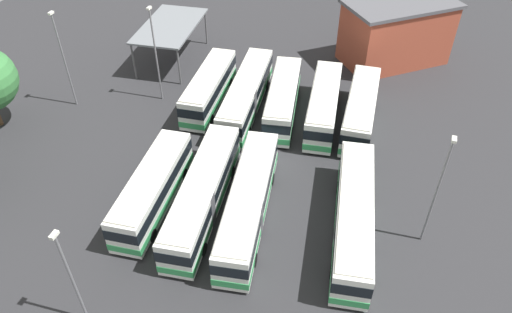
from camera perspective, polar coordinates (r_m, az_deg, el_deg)
The scene contains 16 objects.
ground_plane at distance 41.38m, azimuth 1.47°, elevation -0.42°, with size 91.23×91.23×0.00m, color #28282B.
bus_row0_slot0 at distance 34.91m, azimuth 11.45°, elevation -6.96°, with size 13.45×4.26×3.35m.
bus_row0_slot2 at distance 35.16m, azimuth -0.90°, elevation -5.49°, with size 13.46×4.39×3.35m.
bus_row0_slot3 at distance 36.03m, azimuth -6.32°, elevation -4.40°, with size 13.43×3.97×3.35m.
bus_row0_slot4 at distance 37.05m, azimuth -12.08°, elevation -3.69°, with size 10.90×3.38×3.35m.
bus_row1_slot0 at distance 45.31m, azimuth 12.24°, elevation 5.45°, with size 11.17×3.05×3.35m.
bus_row1_slot1 at distance 45.38m, azimuth 7.99°, elevation 6.10°, with size 11.31×3.77×3.35m.
bus_row1_slot2 at distance 45.79m, azimuth 3.18°, elevation 6.80°, with size 11.24×4.25×3.35m.
bus_row1_slot3 at distance 46.34m, azimuth -1.17°, elevation 7.31°, with size 13.41×3.76×3.35m.
bus_row1_slot4 at distance 47.60m, azimuth -5.56°, elevation 8.09°, with size 10.82×3.32×3.35m.
depot_building at distance 56.27m, azimuth 16.21°, elevation 13.92°, with size 12.33×13.04×6.82m.
maintenance_shelter at distance 54.73m, azimuth -10.13°, elevation 14.85°, with size 10.48×6.52×4.26m.
lamp_post_mid_lot at distance 29.68m, azimuth -21.03°, elevation -13.02°, with size 0.56×0.28×7.97m.
lamp_post_far_corner at distance 48.83m, azimuth -21.77°, elevation 10.84°, with size 0.56×0.28×9.57m.
lamp_post_by_building at distance 33.68m, azimuth 20.65°, elevation -3.59°, with size 0.56×0.28×9.20m.
lamp_post_near_entrance at distance 47.28m, azimuth -11.78°, elevation 12.00°, with size 0.56×0.28×9.60m.
Camera 1 is at (-30.17, -8.82, 26.92)m, focal length 33.88 mm.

